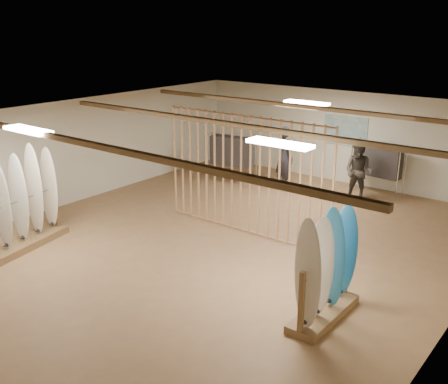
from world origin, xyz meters
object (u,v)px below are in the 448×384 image
Objects in this scene: rack_left at (4,222)px; shopper_b at (359,168)px; clothing_rack_a at (232,151)px; rack_right at (325,283)px; shopper_a at (284,154)px; clothing_rack_b at (378,161)px.

shopper_b is (4.33, 7.94, 0.19)m from rack_left.
shopper_b is at bearing 0.59° from clothing_rack_a.
shopper_b is (-2.15, 6.05, 0.28)m from rack_right.
rack_left reaches higher than shopper_b.
rack_left is 1.63× the size of rack_right.
shopper_a is (-4.35, 5.75, 0.41)m from rack_right.
rack_left is 9.86m from clothing_rack_b.
clothing_rack_b is (-1.94, 6.86, 0.35)m from rack_right.
shopper_a is at bearing -150.03° from clothing_rack_b.
shopper_a is 2.22m from shopper_b.
shopper_b reaches higher than clothing_rack_b.
rack_left is at bearing -163.68° from rack_right.
rack_left is at bearing -112.04° from clothing_rack_b.
shopper_b is (-0.21, -0.81, -0.07)m from clothing_rack_b.
clothing_rack_b is at bearing 50.34° from rack_left.
rack_right is 7.22m from shopper_a.
rack_left is 7.16m from clothing_rack_a.
rack_right is 1.25× the size of clothing_rack_a.
rack_right is at bearing 147.41° from shopper_a.
shopper_b is at bearing 109.58° from rack_right.
clothing_rack_b is (3.95, 1.63, -0.00)m from clothing_rack_a.
rack_left is 1.68× the size of shopper_b.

